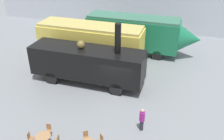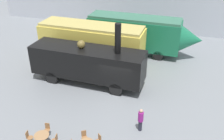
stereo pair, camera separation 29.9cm
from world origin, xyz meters
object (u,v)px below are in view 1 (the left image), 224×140
object	(u,v)px
cafe_table_near	(43,138)
visitor_person	(142,119)
passenger_coach_vintage	(91,40)
streamlined_locomotive	(140,33)
steam_locomotive	(87,62)

from	to	relation	value
cafe_table_near	visitor_person	xyz separation A→B (m)	(5.13, 3.05, 0.29)
passenger_coach_vintage	visitor_person	world-z (taller)	passenger_coach_vintage
streamlined_locomotive	steam_locomotive	bearing A→B (deg)	-111.22
streamlined_locomotive	cafe_table_near	distance (m)	14.90
cafe_table_near	visitor_person	bearing A→B (deg)	30.76
cafe_table_near	streamlined_locomotive	bearing A→B (deg)	80.22
streamlined_locomotive	steam_locomotive	distance (m)	7.72
passenger_coach_vintage	steam_locomotive	world-z (taller)	steam_locomotive
streamlined_locomotive	passenger_coach_vintage	xyz separation A→B (m)	(-3.98, -3.51, 0.07)
passenger_coach_vintage	visitor_person	bearing A→B (deg)	-50.62
steam_locomotive	visitor_person	bearing A→B (deg)	-38.86
cafe_table_near	visitor_person	world-z (taller)	visitor_person
cafe_table_near	steam_locomotive	bearing A→B (deg)	92.13
passenger_coach_vintage	steam_locomotive	distance (m)	3.88
steam_locomotive	passenger_coach_vintage	bearing A→B (deg)	107.91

